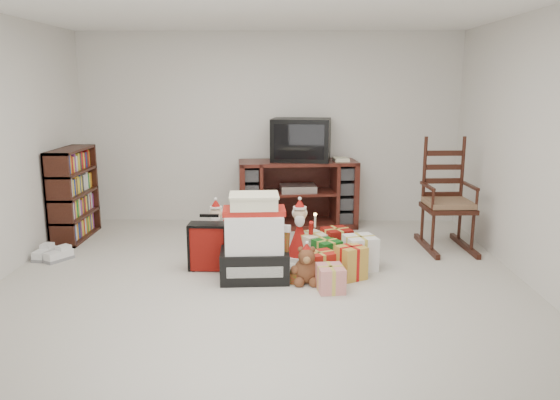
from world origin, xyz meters
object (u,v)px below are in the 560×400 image
object	(u,v)px
tv_stand	(298,194)
bookshelf	(74,195)
rocking_chair	(446,209)
mrs_claus_figurine	(217,232)
red_suitcase	(209,246)
gift_pile	(254,243)
sneaker_pair	(51,255)
gift_cluster	(336,257)
crt_television	(301,140)
santa_figurine	(300,236)
teddy_bear	(306,267)

from	to	relation	value
tv_stand	bookshelf	bearing A→B (deg)	-173.79
rocking_chair	mrs_claus_figurine	world-z (taller)	rocking_chair
red_suitcase	gift_pile	bearing A→B (deg)	-26.39
red_suitcase	sneaker_pair	world-z (taller)	red_suitcase
tv_stand	red_suitcase	xyz separation A→B (m)	(-0.92, -1.72, -0.19)
mrs_claus_figurine	gift_cluster	size ratio (longest dim) A/B	0.51
red_suitcase	crt_television	world-z (taller)	crt_television
red_suitcase	gift_cluster	distance (m)	1.28
gift_cluster	crt_television	size ratio (longest dim) A/B	1.51
crt_television	santa_figurine	bearing A→B (deg)	-84.62
red_suitcase	mrs_claus_figurine	distance (m)	0.54
mrs_claus_figurine	gift_pile	bearing A→B (deg)	-59.58
gift_pile	teddy_bear	distance (m)	0.55
bookshelf	rocking_chair	distance (m)	4.38
rocking_chair	sneaker_pair	xyz separation A→B (m)	(-4.32, -0.54, -0.39)
sneaker_pair	teddy_bear	bearing A→B (deg)	4.39
teddy_bear	mrs_claus_figurine	size ratio (longest dim) A/B	0.58
santa_figurine	bookshelf	bearing A→B (deg)	164.21
santa_figurine	rocking_chair	bearing A→B (deg)	15.38
tv_stand	rocking_chair	distance (m)	1.90
tv_stand	santa_figurine	distance (m)	1.37
tv_stand	red_suitcase	world-z (taller)	tv_stand
red_suitcase	crt_television	bearing A→B (deg)	63.20
bookshelf	santa_figurine	bearing A→B (deg)	-15.79
sneaker_pair	crt_television	distance (m)	3.25
sneaker_pair	tv_stand	bearing A→B (deg)	46.45
santa_figurine	mrs_claus_figurine	size ratio (longest dim) A/B	1.08
red_suitcase	santa_figurine	xyz separation A→B (m)	(0.92, 0.36, 0.01)
bookshelf	gift_pile	world-z (taller)	bookshelf
red_suitcase	sneaker_pair	size ratio (longest dim) A/B	1.36
teddy_bear	crt_television	bearing A→B (deg)	90.29
bookshelf	red_suitcase	xyz separation A→B (m)	(1.78, -1.12, -0.28)
tv_stand	mrs_claus_figurine	bearing A→B (deg)	-134.02
rocking_chair	crt_television	distance (m)	2.00
tv_stand	rocking_chair	size ratio (longest dim) A/B	1.20
red_suitcase	sneaker_pair	distance (m)	1.76
red_suitcase	crt_television	distance (m)	2.19
santa_figurine	gift_cluster	bearing A→B (deg)	-44.53
gift_pile	mrs_claus_figurine	bearing A→B (deg)	116.30
rocking_chair	gift_cluster	world-z (taller)	rocking_chair
rocking_chair	gift_cluster	size ratio (longest dim) A/B	1.09
teddy_bear	gift_cluster	world-z (taller)	teddy_bear
rocking_chair	crt_television	bearing A→B (deg)	147.40
red_suitcase	sneaker_pair	xyz separation A→B (m)	(-1.72, 0.28, -0.19)
tv_stand	mrs_claus_figurine	xyz separation A→B (m)	(-0.91, -1.18, -0.20)
rocking_chair	crt_television	xyz separation A→B (m)	(-1.63, 0.93, 0.69)
sneaker_pair	gift_cluster	distance (m)	3.02
mrs_claus_figurine	crt_television	bearing A→B (deg)	51.80
tv_stand	red_suitcase	distance (m)	1.96
mrs_claus_figurine	crt_television	world-z (taller)	crt_television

